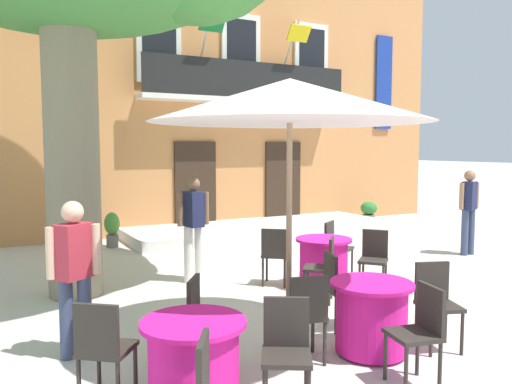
{
  "coord_description": "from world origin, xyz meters",
  "views": [
    {
      "loc": [
        -5.22,
        -7.06,
        2.15
      ],
      "look_at": [
        -0.65,
        1.44,
        1.3
      ],
      "focal_mm": 35.58,
      "sensor_mm": 36.0,
      "label": 1
    }
  ],
  "objects_px": {
    "cafe_table_near_tree": "(324,262)",
    "cafe_chair_near_tree_2": "(335,245)",
    "cafe_chair_middle_2": "(339,285)",
    "cafe_chair_front_1": "(103,346)",
    "cafe_chair_middle_0": "(420,328)",
    "cafe_umbrella": "(290,102)",
    "cafe_chair_middle_3": "(305,312)",
    "cafe_chair_near_tree_1": "(374,256)",
    "cafe_chair_near_tree_3": "(275,252)",
    "ground_planter_right": "(369,211)",
    "cafe_chair_near_tree_0": "(324,264)",
    "cafe_chair_front_3": "(286,346)",
    "pedestrian_by_tree": "(193,223)",
    "cafe_chair_front_0": "(204,317)",
    "pedestrian_mid_plaza": "(74,270)",
    "cafe_table_middle": "(371,317)",
    "pedestrian_near_entrance": "(469,207)",
    "ground_planter_left": "(112,228)",
    "cafe_chair_middle_1": "(436,299)"
  },
  "relations": [
    {
      "from": "cafe_chair_near_tree_0",
      "to": "cafe_chair_front_0",
      "type": "xyz_separation_m",
      "value": [
        -2.31,
        -1.26,
        0.0
      ]
    },
    {
      "from": "cafe_chair_middle_2",
      "to": "pedestrian_mid_plaza",
      "type": "height_order",
      "value": "pedestrian_mid_plaza"
    },
    {
      "from": "cafe_chair_middle_3",
      "to": "ground_planter_right",
      "type": "distance_m",
      "value": 9.9
    },
    {
      "from": "cafe_chair_near_tree_1",
      "to": "cafe_chair_near_tree_3",
      "type": "bearing_deg",
      "value": 141.31
    },
    {
      "from": "cafe_chair_near_tree_0",
      "to": "cafe_chair_near_tree_3",
      "type": "xyz_separation_m",
      "value": [
        -0.18,
        1.03,
        0.0
      ]
    },
    {
      "from": "cafe_chair_near_tree_3",
      "to": "ground_planter_right",
      "type": "relative_size",
      "value": 1.5
    },
    {
      "from": "cafe_chair_middle_2",
      "to": "cafe_chair_front_1",
      "type": "bearing_deg",
      "value": -168.93
    },
    {
      "from": "cafe_table_middle",
      "to": "cafe_umbrella",
      "type": "distance_m",
      "value": 2.38
    },
    {
      "from": "pedestrian_by_tree",
      "to": "pedestrian_mid_plaza",
      "type": "bearing_deg",
      "value": -134.37
    },
    {
      "from": "cafe_table_middle",
      "to": "pedestrian_mid_plaza",
      "type": "relative_size",
      "value": 0.54
    },
    {
      "from": "cafe_chair_front_0",
      "to": "cafe_chair_front_1",
      "type": "height_order",
      "value": "same"
    },
    {
      "from": "ground_planter_left",
      "to": "cafe_chair_middle_1",
      "type": "bearing_deg",
      "value": -75.74
    },
    {
      "from": "cafe_chair_front_3",
      "to": "pedestrian_by_tree",
      "type": "xyz_separation_m",
      "value": [
        0.79,
        4.09,
        0.42
      ]
    },
    {
      "from": "cafe_chair_front_1",
      "to": "cafe_chair_middle_3",
      "type": "bearing_deg",
      "value": -2.07
    },
    {
      "from": "cafe_chair_near_tree_3",
      "to": "cafe_chair_front_0",
      "type": "relative_size",
      "value": 1.0
    },
    {
      "from": "cafe_chair_near_tree_3",
      "to": "cafe_chair_front_3",
      "type": "height_order",
      "value": "same"
    },
    {
      "from": "cafe_table_near_tree",
      "to": "cafe_chair_front_3",
      "type": "xyz_separation_m",
      "value": [
        -2.43,
        -2.85,
        0.14
      ]
    },
    {
      "from": "cafe_chair_middle_3",
      "to": "cafe_chair_front_0",
      "type": "bearing_deg",
      "value": 161.06
    },
    {
      "from": "cafe_chair_middle_0",
      "to": "cafe_umbrella",
      "type": "xyz_separation_m",
      "value": [
        -0.63,
        1.23,
        2.08
      ]
    },
    {
      "from": "cafe_chair_near_tree_0",
      "to": "ground_planter_right",
      "type": "xyz_separation_m",
      "value": [
        5.55,
        5.49,
        -0.19
      ]
    },
    {
      "from": "cafe_chair_near_tree_0",
      "to": "cafe_chair_near_tree_2",
      "type": "relative_size",
      "value": 1.0
    },
    {
      "from": "cafe_chair_near_tree_0",
      "to": "cafe_chair_middle_3",
      "type": "distance_m",
      "value": 2.09
    },
    {
      "from": "cafe_table_middle",
      "to": "pedestrian_mid_plaza",
      "type": "distance_m",
      "value": 3.09
    },
    {
      "from": "cafe_umbrella",
      "to": "ground_planter_left",
      "type": "bearing_deg",
      "value": 93.45
    },
    {
      "from": "cafe_table_near_tree",
      "to": "cafe_chair_near_tree_0",
      "type": "height_order",
      "value": "cafe_chair_near_tree_0"
    },
    {
      "from": "ground_planter_left",
      "to": "pedestrian_by_tree",
      "type": "height_order",
      "value": "pedestrian_by_tree"
    },
    {
      "from": "cafe_table_near_tree",
      "to": "cafe_chair_near_tree_2",
      "type": "relative_size",
      "value": 0.95
    },
    {
      "from": "cafe_chair_near_tree_0",
      "to": "cafe_chair_near_tree_1",
      "type": "relative_size",
      "value": 1.0
    },
    {
      "from": "cafe_chair_near_tree_1",
      "to": "cafe_chair_front_3",
      "type": "relative_size",
      "value": 1.0
    },
    {
      "from": "cafe_table_middle",
      "to": "cafe_chair_middle_1",
      "type": "xyz_separation_m",
      "value": [
        0.73,
        -0.19,
        0.14
      ]
    },
    {
      "from": "cafe_chair_near_tree_3",
      "to": "pedestrian_mid_plaza",
      "type": "bearing_deg",
      "value": -156.66
    },
    {
      "from": "cafe_chair_front_3",
      "to": "pedestrian_mid_plaza",
      "type": "relative_size",
      "value": 0.56
    },
    {
      "from": "cafe_chair_front_0",
      "to": "ground_planter_left",
      "type": "height_order",
      "value": "cafe_chair_front_0"
    },
    {
      "from": "cafe_chair_near_tree_2",
      "to": "cafe_chair_front_1",
      "type": "xyz_separation_m",
      "value": [
        -4.33,
        -2.6,
        0.0
      ]
    },
    {
      "from": "cafe_chair_near_tree_1",
      "to": "ground_planter_right",
      "type": "xyz_separation_m",
      "value": [
        4.56,
        5.4,
        -0.19
      ]
    },
    {
      "from": "cafe_chair_near_tree_0",
      "to": "cafe_chair_near_tree_1",
      "type": "bearing_deg",
      "value": 5.47
    },
    {
      "from": "cafe_table_middle",
      "to": "ground_planter_left",
      "type": "relative_size",
      "value": 1.14
    },
    {
      "from": "cafe_chair_near_tree_1",
      "to": "cafe_chair_front_1",
      "type": "bearing_deg",
      "value": -159.53
    },
    {
      "from": "cafe_chair_front_0",
      "to": "pedestrian_mid_plaza",
      "type": "bearing_deg",
      "value": 138.13
    },
    {
      "from": "cafe_chair_near_tree_0",
      "to": "cafe_chair_front_0",
      "type": "relative_size",
      "value": 1.0
    },
    {
      "from": "cafe_chair_front_1",
      "to": "pedestrian_mid_plaza",
      "type": "relative_size",
      "value": 0.56
    },
    {
      "from": "cafe_chair_middle_1",
      "to": "cafe_chair_middle_2",
      "type": "xyz_separation_m",
      "value": [
        -0.58,
        0.93,
        0.0
      ]
    },
    {
      "from": "pedestrian_near_entrance",
      "to": "cafe_chair_near_tree_1",
      "type": "bearing_deg",
      "value": -162.35
    },
    {
      "from": "cafe_chair_near_tree_3",
      "to": "pedestrian_mid_plaza",
      "type": "distance_m",
      "value": 3.46
    },
    {
      "from": "cafe_chair_front_1",
      "to": "cafe_umbrella",
      "type": "distance_m",
      "value": 2.89
    },
    {
      "from": "pedestrian_mid_plaza",
      "to": "ground_planter_right",
      "type": "bearing_deg",
      "value": 33.19
    },
    {
      "from": "cafe_chair_near_tree_3",
      "to": "cafe_chair_middle_0",
      "type": "distance_m",
      "value": 3.52
    },
    {
      "from": "cafe_chair_middle_0",
      "to": "cafe_table_middle",
      "type": "bearing_deg",
      "value": 83.61
    },
    {
      "from": "cafe_chair_front_1",
      "to": "ground_planter_left",
      "type": "height_order",
      "value": "cafe_chair_front_1"
    },
    {
      "from": "cafe_chair_front_0",
      "to": "cafe_umbrella",
      "type": "xyz_separation_m",
      "value": [
        0.98,
        0.05,
        2.08
      ]
    }
  ]
}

